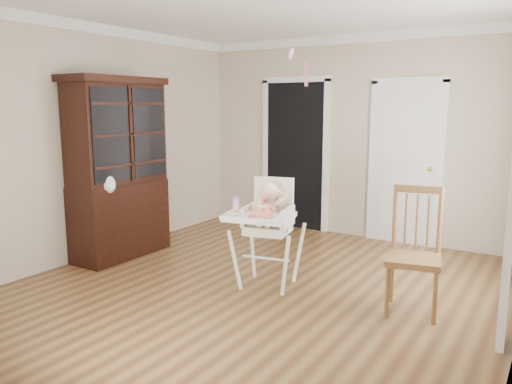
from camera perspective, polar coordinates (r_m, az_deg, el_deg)
The scene contains 14 objects.
floor at distance 4.96m, azimuth 0.07°, elevation -11.16°, with size 5.00×5.00×0.00m, color #52331C.
ceiling at distance 4.72m, azimuth 0.08°, elevation 21.14°, with size 5.00×5.00×0.00m, color white.
wall_back at distance 6.89m, azimuth 11.25°, elevation 6.11°, with size 4.50×4.50×0.00m, color beige.
wall_left at distance 6.14m, azimuth -18.10°, elevation 5.38°, with size 5.00×5.00×0.00m, color beige.
crown_molding at distance 4.70m, azimuth 0.08°, elevation 20.42°, with size 4.50×5.00×0.12m, color white, non-canonical shape.
doorway at distance 7.26m, azimuth 4.48°, elevation 4.55°, with size 1.06×0.05×2.22m.
closet_door at distance 6.67m, azimuth 16.71°, elevation 2.97°, with size 0.96×0.09×2.13m.
high_chair at distance 4.88m, azimuth 1.35°, elevation -3.18°, with size 0.76×0.88×1.10m.
baby at distance 4.88m, azimuth 1.48°, elevation -1.49°, with size 0.33×0.24×0.45m.
cake at distance 4.60m, azimuth 0.59°, elevation -2.24°, with size 0.23×0.23×0.11m.
sippy_cup at distance 4.83m, azimuth -2.32°, elevation -1.44°, with size 0.07×0.07×0.17m.
china_cabinet at distance 6.05m, azimuth -15.47°, elevation 2.61°, with size 0.55×1.25×2.10m.
dining_chair at distance 4.54m, azimuth 17.62°, elevation -6.88°, with size 0.52×0.52×1.09m.
streamer at distance 4.59m, azimuth 4.04°, elevation 15.48°, with size 0.03×0.50×0.02m, color pink, non-canonical shape.
Camera 1 is at (2.46, -3.92, 1.78)m, focal length 35.00 mm.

